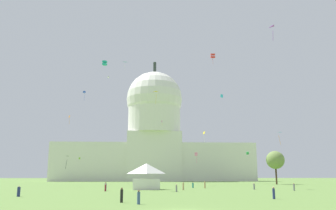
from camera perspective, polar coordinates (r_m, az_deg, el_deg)
capitol_building at (r=197.03m, az=-2.29°, el=-5.21°), size 110.28×31.94×68.71m
event_tent at (r=80.39m, az=-3.58°, el=-11.59°), size 6.34×5.14×5.81m
tree_east_far at (r=131.46m, az=17.23°, el=-8.65°), size 6.73×6.81×11.75m
person_denim_back_left at (r=39.69m, az=-4.85°, el=-14.94°), size 0.48×0.48×1.55m
person_teal_back_center at (r=91.13m, az=4.12°, el=-13.03°), size 0.55×0.55×1.46m
person_navy_edge_east at (r=50.37m, az=17.00°, el=-13.70°), size 0.35×0.35×1.65m
person_maroon_lawn_far_right at (r=72.64m, az=-10.26°, el=-13.23°), size 0.45×0.45×1.51m
person_black_mid_left at (r=42.43m, az=-7.64°, el=-14.55°), size 0.45×0.45×1.72m
person_tan_mid_center at (r=88.61m, az=6.07°, el=-12.94°), size 0.56×0.56×1.79m
person_navy_mid_right at (r=58.15m, az=-23.35°, el=-12.95°), size 0.50×0.50×1.62m
person_navy_near_tree_east at (r=76.51m, az=-10.24°, el=-13.08°), size 0.48×0.48×1.71m
person_grey_near_tree_west at (r=83.09m, az=13.98°, el=-12.87°), size 0.52×0.52×1.48m
person_grey_aisle_center at (r=78.40m, az=20.01°, el=-12.59°), size 0.42×0.42×1.56m
person_grey_front_right at (r=68.68m, az=1.40°, el=-13.54°), size 0.40×0.40×1.47m
person_tan_edge_west at (r=77.61m, az=2.53°, el=-13.23°), size 0.50×0.50×1.67m
kite_cyan_low at (r=116.94m, az=17.77°, el=-4.63°), size 1.45×0.93×3.90m
kite_turquoise_high at (r=136.20m, az=-7.11°, el=6.85°), size 1.86×1.03×2.81m
kite_yellow_mid at (r=142.43m, az=5.94°, el=-4.75°), size 0.85×1.22×4.46m
kite_green_low at (r=148.15m, az=12.96°, el=-7.72°), size 1.28×1.32×1.26m
kite_lime_low at (r=177.61m, az=-14.35°, el=-8.50°), size 0.92×0.97×0.94m
kite_white_high at (r=180.74m, az=-9.77°, el=4.57°), size 0.86×0.91×0.89m
kite_violet_high at (r=87.91m, az=17.08°, el=11.91°), size 1.23×1.62×3.31m
kite_black_low at (r=101.32m, az=-16.47°, el=-8.38°), size 1.36×1.43×3.30m
kite_magenta_mid at (r=154.19m, az=-1.02°, el=-2.77°), size 0.37×0.79×2.28m
kite_blue_high at (r=157.64m, az=-13.61°, el=2.07°), size 1.07×1.03×4.31m
kite_gold_mid at (r=109.59m, az=-1.95°, el=1.99°), size 1.55×0.97×3.85m
kite_red_high at (r=95.88m, az=7.37°, el=8.01°), size 1.08×1.17×3.19m
kite_orange_mid at (r=149.97m, az=-15.92°, el=-2.04°), size 0.63×0.74×3.83m
kite_pink_low at (r=118.87m, az=4.65°, el=-8.07°), size 1.11×1.12×3.49m
kite_cyan_mid at (r=138.00m, az=8.83°, el=1.48°), size 1.10×0.40×1.35m
kite_turquoise_mid at (r=83.77m, az=-10.38°, el=6.81°), size 1.14×1.14×1.04m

